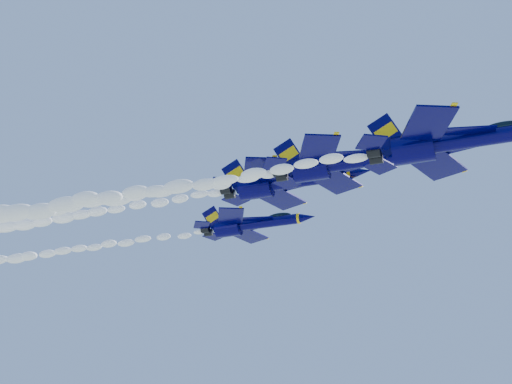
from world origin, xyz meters
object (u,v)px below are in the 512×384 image
(jet_second, at_px, (343,163))
(jet_fourth, at_px, (251,224))
(jet_third, at_px, (285,182))
(jet_lead, at_px, (452,142))

(jet_second, distance_m, jet_fourth, 22.57)
(jet_third, bearing_deg, jet_second, -31.97)
(jet_second, bearing_deg, jet_lead, -31.78)
(jet_lead, distance_m, jet_third, 22.60)
(jet_lead, bearing_deg, jet_third, 148.14)
(jet_lead, xyz_separation_m, jet_third, (-18.82, 11.69, 4.45))
(jet_lead, distance_m, jet_second, 13.53)
(jet_third, bearing_deg, jet_fourth, 125.01)
(jet_lead, height_order, jet_third, jet_third)
(jet_third, xyz_separation_m, jet_fourth, (-7.99, 11.41, 0.52))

